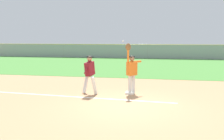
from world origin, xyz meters
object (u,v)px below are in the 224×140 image
object	(u,v)px
first_base	(130,93)
parked_car_silver	(201,52)
baseball	(123,41)
fielder	(131,69)
runner	(90,72)
parked_car_black	(122,51)
parked_car_red	(160,52)

from	to	relation	value
first_base	parked_car_silver	xyz separation A→B (m)	(7.32, 23.98, 0.63)
baseball	fielder	bearing A→B (deg)	-12.70
runner	fielder	bearing A→B (deg)	28.73
parked_car_black	parked_car_silver	size ratio (longest dim) A/B	0.99
first_base	runner	bearing A→B (deg)	-168.09
baseball	parked_car_red	bearing A→B (deg)	84.92
baseball	parked_car_black	bearing A→B (deg)	98.33
runner	baseball	size ratio (longest dim) A/B	23.24
fielder	parked_car_silver	size ratio (longest dim) A/B	0.50
runner	parked_car_red	world-z (taller)	runner
parked_car_red	parked_car_silver	size ratio (longest dim) A/B	1.00
fielder	runner	distance (m)	1.87
fielder	parked_car_black	xyz separation A→B (m)	(-3.90, 23.94, -0.45)
parked_car_red	runner	bearing A→B (deg)	-91.89
parked_car_silver	baseball	bearing A→B (deg)	-113.94
first_base	parked_car_black	size ratio (longest dim) A/B	0.08
fielder	parked_car_red	world-z (taller)	fielder
first_base	parked_car_red	distance (m)	23.52
first_base	parked_car_black	world-z (taller)	parked_car_black
fielder	parked_car_red	bearing A→B (deg)	-49.49
first_base	baseball	world-z (taller)	baseball
fielder	baseball	size ratio (longest dim) A/B	30.81
first_base	fielder	size ratio (longest dim) A/B	0.17
baseball	parked_car_silver	world-z (taller)	baseball
parked_car_red	parked_car_black	bearing A→B (deg)	-178.62
fielder	baseball	xyz separation A→B (m)	(-0.41, 0.09, 1.26)
first_base	parked_car_silver	distance (m)	25.08
baseball	parked_car_red	size ratio (longest dim) A/B	0.02
parked_car_black	runner	bearing A→B (deg)	-89.66
first_base	runner	distance (m)	2.05
baseball	parked_car_red	xyz separation A→B (m)	(2.08, 23.35, -1.70)
first_base	parked_car_silver	bearing A→B (deg)	73.03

